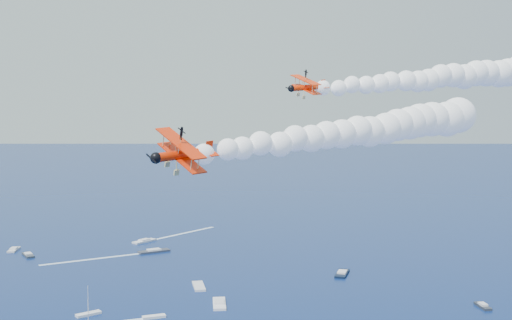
{
  "coord_description": "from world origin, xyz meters",
  "views": [
    {
      "loc": [
        -12.02,
        -70.31,
        57.84
      ],
      "look_at": [
        -5.53,
        16.03,
        50.63
      ],
      "focal_mm": 45.35,
      "sensor_mm": 36.0,
      "label": 1
    }
  ],
  "objects": [
    {
      "name": "biplane_lead",
      "position": [
        3.63,
        30.2,
        60.77
      ],
      "size": [
        8.86,
        10.09,
        6.59
      ],
      "primitive_type": null,
      "rotation": [
        -0.25,
        0.07,
        3.49
      ],
      "color": "#FF3105"
    },
    {
      "name": "biplane_trail",
      "position": [
        -14.69,
        1.86,
        52.48
      ],
      "size": [
        11.72,
        12.69,
        8.52
      ],
      "primitive_type": null,
      "rotation": [
        -0.35,
        0.07,
        3.68
      ],
      "color": "red"
    },
    {
      "name": "smoke_trail_lead",
      "position": [
        27.19,
        38.86,
        62.64
      ],
      "size": [
        51.23,
        35.66,
        9.22
      ],
      "primitive_type": null,
      "rotation": [
        0.0,
        0.0,
        3.49
      ],
      "color": "white"
    },
    {
      "name": "smoke_trail_trail",
      "position": [
        6.9,
        14.67,
        54.35
      ],
      "size": [
        51.7,
        46.29,
        9.22
      ],
      "primitive_type": null,
      "rotation": [
        0.0,
        0.0,
        3.68
      ],
      "color": "white"
    },
    {
      "name": "spectator_boats",
      "position": [
        7.58,
        121.19,
        0.35
      ],
      "size": [
        221.76,
        185.0,
        0.7
      ],
      "color": "white",
      "rests_on": "ground"
    },
    {
      "name": "boat_wakes",
      "position": [
        -42.46,
        164.85,
        0.03
      ],
      "size": [
        65.05,
        145.55,
        0.04
      ],
      "color": "white",
      "rests_on": "ground"
    }
  ]
}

